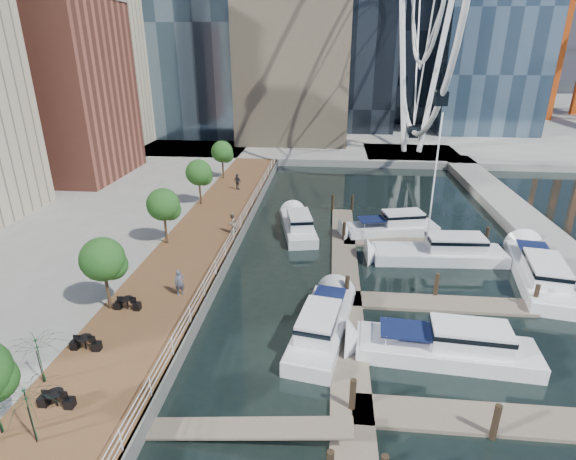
# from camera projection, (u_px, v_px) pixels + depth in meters

# --- Properties ---
(ground) EXTENTS (520.00, 520.00, 0.00)m
(ground) POSITION_uv_depth(u_px,v_px,m) (291.00, 378.00, 22.97)
(ground) COLOR black
(ground) RESTS_ON ground
(boardwalk) EXTENTS (6.00, 60.00, 1.00)m
(boardwalk) POSITION_uv_depth(u_px,v_px,m) (200.00, 245.00, 37.44)
(boardwalk) COLOR brown
(boardwalk) RESTS_ON ground
(seawall) EXTENTS (0.25, 60.00, 1.00)m
(seawall) POSITION_uv_depth(u_px,v_px,m) (235.00, 246.00, 37.17)
(seawall) COLOR #595954
(seawall) RESTS_ON ground
(land_far) EXTENTS (200.00, 114.00, 1.00)m
(land_far) POSITION_uv_depth(u_px,v_px,m) (326.00, 112.00, 117.01)
(land_far) COLOR gray
(land_far) RESTS_ON ground
(breakwater) EXTENTS (4.00, 60.00, 1.00)m
(breakwater) POSITION_uv_depth(u_px,v_px,m) (538.00, 235.00, 39.48)
(breakwater) COLOR gray
(breakwater) RESTS_ON ground
(pier) EXTENTS (14.00, 12.00, 1.00)m
(pier) POSITION_uv_depth(u_px,v_px,m) (411.00, 155.00, 69.57)
(pier) COLOR gray
(pier) RESTS_ON ground
(railing) EXTENTS (0.10, 60.00, 1.05)m
(railing) POSITION_uv_depth(u_px,v_px,m) (234.00, 235.00, 36.80)
(railing) COLOR white
(railing) RESTS_ON boardwalk
(floating_docks) EXTENTS (16.00, 34.00, 2.60)m
(floating_docks) POSITION_uv_depth(u_px,v_px,m) (418.00, 283.00, 31.29)
(floating_docks) COLOR #6D6051
(floating_docks) RESTS_ON ground
(street_trees) EXTENTS (2.60, 42.60, 4.60)m
(street_trees) POSITION_uv_depth(u_px,v_px,m) (163.00, 205.00, 35.32)
(street_trees) COLOR #3F2B1C
(street_trees) RESTS_ON ground
(cafe_tables) EXTENTS (2.50, 13.70, 0.74)m
(cafe_tables) POSITION_uv_depth(u_px,v_px,m) (72.00, 369.00, 21.53)
(cafe_tables) COLOR black
(cafe_tables) RESTS_ON ground
(yacht_foreground) EXTENTS (10.68, 3.66, 2.15)m
(yacht_foreground) POSITION_uv_depth(u_px,v_px,m) (444.00, 358.00, 24.48)
(yacht_foreground) COLOR white
(yacht_foreground) RESTS_ON ground
(pedestrian_near) EXTENTS (0.76, 0.68, 1.73)m
(pedestrian_near) POSITION_uv_depth(u_px,v_px,m) (180.00, 283.00, 28.50)
(pedestrian_near) COLOR #4B5264
(pedestrian_near) RESTS_ON boardwalk
(pedestrian_mid) EXTENTS (1.10, 1.14, 1.85)m
(pedestrian_mid) POSITION_uv_depth(u_px,v_px,m) (232.00, 223.00, 38.14)
(pedestrian_mid) COLOR #86735D
(pedestrian_mid) RESTS_ON boardwalk
(pedestrian_far) EXTENTS (1.13, 0.96, 1.82)m
(pedestrian_far) POSITION_uv_depth(u_px,v_px,m) (238.00, 182.00, 50.23)
(pedestrian_far) COLOR #2D3039
(pedestrian_far) RESTS_ON boardwalk
(moored_yachts) EXTENTS (22.77, 37.29, 11.50)m
(moored_yachts) POSITION_uv_depth(u_px,v_px,m) (428.00, 271.00, 34.01)
(moored_yachts) COLOR white
(moored_yachts) RESTS_ON ground
(cafe_seating) EXTENTS (5.51, 7.07, 2.73)m
(cafe_seating) POSITION_uv_depth(u_px,v_px,m) (24.00, 395.00, 18.64)
(cafe_seating) COLOR #0F3716
(cafe_seating) RESTS_ON ground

